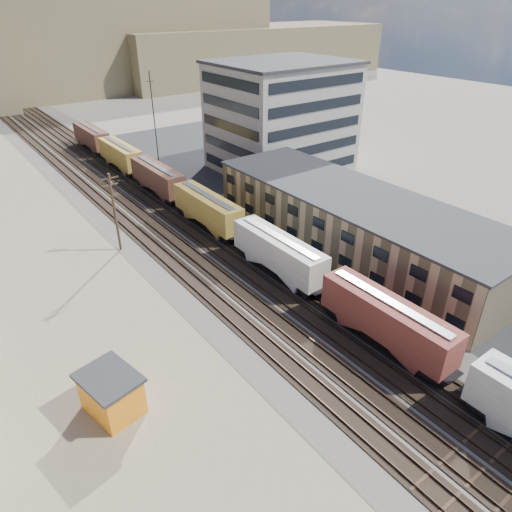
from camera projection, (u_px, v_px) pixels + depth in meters
ground at (464, 443)px, 32.51m from camera, size 300.00×300.00×0.00m
ballast_bed at (155, 212)px, 67.35m from camera, size 18.00×200.00×0.06m
dirt_yard at (28, 287)px, 50.00m from camera, size 24.00×180.00×0.03m
asphalt_lot at (333, 209)px, 68.32m from camera, size 26.00×120.00×0.04m
rail_tracks at (151, 212)px, 67.02m from camera, size 11.40×200.00×0.24m
freight_train at (240, 228)px, 56.37m from camera, size 3.00×119.74×4.46m
warehouse at (353, 222)px, 55.91m from camera, size 12.40×40.40×7.25m
office_tower at (281, 116)px, 80.75m from camera, size 22.60×18.60×18.45m
utility_pole_north at (115, 211)px, 54.75m from camera, size 2.20×0.32×10.00m
radio_mast at (155, 130)px, 72.94m from camera, size 1.20×0.16×18.00m
maintenance_shed at (111, 393)px, 34.27m from camera, size 4.49×5.31×3.42m
parked_car_blue at (236, 163)px, 84.92m from camera, size 4.20×5.99×1.52m
parked_car_far at (292, 154)px, 89.76m from camera, size 2.82×4.93×1.58m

